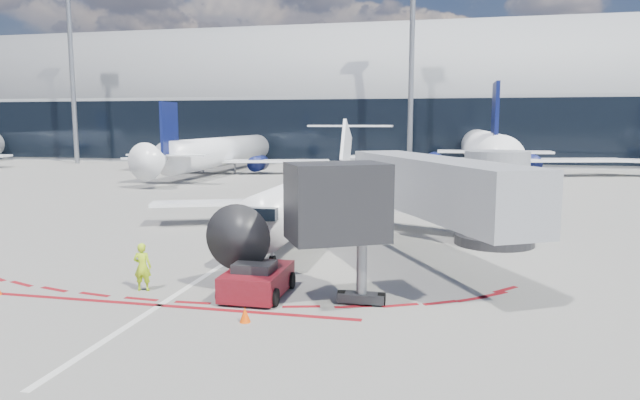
# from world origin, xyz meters

# --- Properties ---
(ground) EXTENTS (260.00, 260.00, 0.00)m
(ground) POSITION_xyz_m (0.00, 0.00, 0.00)
(ground) COLOR slate
(ground) RESTS_ON ground
(apron_centerline) EXTENTS (0.25, 40.00, 0.01)m
(apron_centerline) POSITION_xyz_m (0.00, 2.00, 0.01)
(apron_centerline) COLOR silver
(apron_centerline) RESTS_ON ground
(apron_stop_bar) EXTENTS (14.00, 0.25, 0.01)m
(apron_stop_bar) POSITION_xyz_m (0.00, -11.50, 0.01)
(apron_stop_bar) COLOR maroon
(apron_stop_bar) RESTS_ON ground
(terminal_building) EXTENTS (150.00, 24.15, 24.00)m
(terminal_building) POSITION_xyz_m (0.00, 64.97, 8.52)
(terminal_building) COLOR gray
(terminal_building) RESTS_ON ground
(jet_bridge) EXTENTS (10.03, 15.20, 4.90)m
(jet_bridge) POSITION_xyz_m (9.79, -3.01, 3.01)
(jet_bridge) COLOR gray
(jet_bridge) RESTS_ON ground
(light_mast_west) EXTENTS (0.70, 0.70, 25.00)m
(light_mast_west) POSITION_xyz_m (-45.00, 48.00, 12.50)
(light_mast_west) COLOR gray
(light_mast_west) RESTS_ON ground
(light_mast_centre) EXTENTS (0.70, 0.70, 25.00)m
(light_mast_centre) POSITION_xyz_m (5.00, 48.00, 12.50)
(light_mast_centre) COLOR gray
(light_mast_centre) RESTS_ON ground
(regional_jet) EXTENTS (20.97, 25.86, 6.48)m
(regional_jet) POSITION_xyz_m (2.25, 3.79, 2.16)
(regional_jet) COLOR white
(regional_jet) RESTS_ON ground
(pushback_tug) EXTENTS (2.14, 5.01, 1.30)m
(pushback_tug) POSITION_xyz_m (2.92, -9.69, 0.57)
(pushback_tug) COLOR #5F0D14
(pushback_tug) RESTS_ON ground
(ramp_worker) EXTENTS (0.72, 0.53, 1.82)m
(ramp_worker) POSITION_xyz_m (-1.44, -10.02, 0.91)
(ramp_worker) COLOR #B4E418
(ramp_worker) RESTS_ON ground
(safety_cone_right) EXTENTS (0.35, 0.35, 0.49)m
(safety_cone_right) POSITION_xyz_m (3.43, -12.44, 0.24)
(safety_cone_right) COLOR #FF4D05
(safety_cone_right) RESTS_ON ground
(bg_airliner_1) EXTENTS (31.75, 33.62, 10.27)m
(bg_airliner_1) POSITION_xyz_m (-17.41, 37.49, 5.14)
(bg_airliner_1) COLOR white
(bg_airliner_1) RESTS_ON ground
(bg_airliner_2) EXTENTS (37.89, 40.12, 12.26)m
(bg_airliner_2) POSITION_xyz_m (13.88, 41.66, 6.13)
(bg_airliner_2) COLOR white
(bg_airliner_2) RESTS_ON ground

